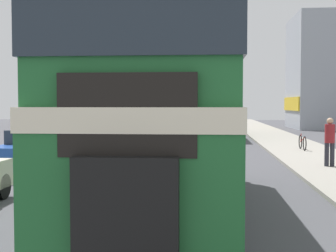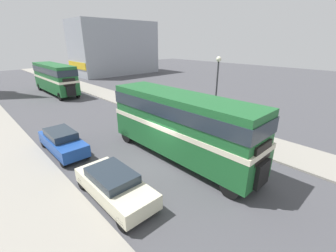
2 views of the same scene
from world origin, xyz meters
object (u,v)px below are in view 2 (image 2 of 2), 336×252
at_px(car_parked_near, 114,185).
at_px(bicycle_on_pavement, 131,99).
at_px(pedestrian_walking, 164,104).
at_px(street_lamp, 217,86).
at_px(bus_distant, 55,76).
at_px(car_parked_mid, 63,141).
at_px(double_decker_bus, 180,121).

bearing_deg(car_parked_near, bicycle_on_pavement, 53.07).
bearing_deg(pedestrian_walking, car_parked_near, -142.60).
xyz_separation_m(car_parked_near, street_lamp, (9.39, 1.20, 3.22)).
xyz_separation_m(car_parked_near, bicycle_on_pavement, (10.65, 14.17, -0.25)).
distance_m(bus_distant, car_parked_near, 25.92).
relative_size(pedestrian_walking, street_lamp, 0.30).
height_order(pedestrian_walking, street_lamp, street_lamp).
relative_size(car_parked_mid, bicycle_on_pavement, 2.61).
height_order(bus_distant, street_lamp, street_lamp).
bearing_deg(pedestrian_walking, bus_distant, 104.57).
distance_m(car_parked_near, pedestrian_walking, 13.08).
bearing_deg(pedestrian_walking, street_lamp, -98.43).
height_order(bus_distant, car_parked_mid, bus_distant).
relative_size(bus_distant, car_parked_near, 2.30).
relative_size(car_parked_mid, street_lamp, 0.78).
distance_m(pedestrian_walking, street_lamp, 7.38).
xyz_separation_m(bus_distant, bicycle_on_pavement, (4.74, -11.01, -1.92)).
xyz_separation_m(double_decker_bus, bicycle_on_pavement, (5.54, 13.49, -1.95)).
relative_size(car_parked_near, pedestrian_walking, 2.59).
distance_m(double_decker_bus, pedestrian_walking, 9.08).
height_order(bus_distant, pedestrian_walking, bus_distant).
xyz_separation_m(car_parked_near, pedestrian_walking, (10.39, 7.94, 0.38)).
distance_m(car_parked_mid, pedestrian_walking, 10.51).
xyz_separation_m(bus_distant, street_lamp, (3.48, -23.98, 1.55)).
bearing_deg(bus_distant, double_decker_bus, -91.88).
relative_size(double_decker_bus, street_lamp, 1.81).
bearing_deg(street_lamp, double_decker_bus, -173.01).
bearing_deg(street_lamp, bicycle_on_pavement, 84.45).
relative_size(bicycle_on_pavement, street_lamp, 0.30).
bearing_deg(car_parked_near, double_decker_bus, 7.53).
bearing_deg(bicycle_on_pavement, double_decker_bus, -112.34).
bearing_deg(car_parked_mid, bicycle_on_pavement, 35.81).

